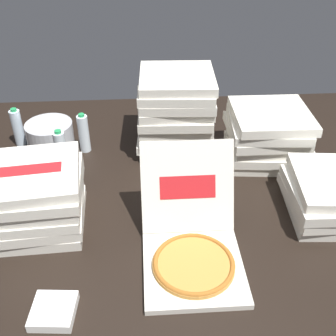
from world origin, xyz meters
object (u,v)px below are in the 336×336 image
object	(u,v)px
pizza_stack_left_near	(334,196)
pizza_stack_right_mid	(35,198)
pizza_stack_center_far	(175,111)
pizza_stack_right_near	(266,135)
water_bottle_0	(84,133)
ice_bucket	(50,136)
napkin_pile	(54,311)
water_bottle_1	(18,128)
water_bottle_2	(61,151)
open_pizza_box	(192,241)

from	to	relation	value
pizza_stack_left_near	pizza_stack_right_mid	bearing A→B (deg)	179.35
pizza_stack_center_far	pizza_stack_right_mid	bearing A→B (deg)	-136.29
pizza_stack_right_near	water_bottle_0	distance (m)	1.06
pizza_stack_left_near	ice_bucket	bearing A→B (deg)	154.92
napkin_pile	pizza_stack_left_near	bearing A→B (deg)	21.74
pizza_stack_right_mid	pizza_stack_right_near	bearing A→B (deg)	22.05
pizza_stack_right_mid	water_bottle_0	size ratio (longest dim) A/B	1.92
water_bottle_1	water_bottle_2	xyz separation A→B (m)	(0.30, -0.27, 0.00)
pizza_stack_center_far	water_bottle_2	world-z (taller)	pizza_stack_center_far
pizza_stack_right_mid	water_bottle_2	xyz separation A→B (m)	(0.05, 0.45, -0.03)
ice_bucket	water_bottle_2	xyz separation A→B (m)	(0.10, -0.22, 0.03)
pizza_stack_left_near	napkin_pile	distance (m)	1.36
pizza_stack_right_mid	water_bottle_0	world-z (taller)	pizza_stack_right_mid
pizza_stack_left_near	water_bottle_1	xyz separation A→B (m)	(-1.66, 0.74, 0.02)
ice_bucket	napkin_pile	size ratio (longest dim) A/B	1.72
open_pizza_box	ice_bucket	xyz separation A→B (m)	(-0.74, 0.92, -0.00)
open_pizza_box	ice_bucket	world-z (taller)	open_pizza_box
pizza_stack_left_near	water_bottle_1	bearing A→B (deg)	156.05
water_bottle_1	ice_bucket	bearing A→B (deg)	-14.97
pizza_stack_center_far	pizza_stack_left_near	xyz separation A→B (m)	(0.72, -0.68, -0.13)
pizza_stack_center_far	pizza_stack_right_near	bearing A→B (deg)	-18.77
pizza_stack_left_near	water_bottle_2	distance (m)	1.44
pizza_stack_center_far	napkin_pile	world-z (taller)	pizza_stack_center_far
pizza_stack_right_mid	ice_bucket	size ratio (longest dim) A/B	1.69
pizza_stack_center_far	pizza_stack_right_near	world-z (taller)	pizza_stack_center_far
open_pizza_box	water_bottle_2	bearing A→B (deg)	132.67
pizza_stack_center_far	napkin_pile	size ratio (longest dim) A/B	2.86
pizza_stack_right_near	pizza_stack_right_mid	bearing A→B (deg)	-157.95
water_bottle_1	water_bottle_2	bearing A→B (deg)	-42.62
water_bottle_0	pizza_stack_right_mid	bearing A→B (deg)	-103.68
pizza_stack_center_far	ice_bucket	xyz separation A→B (m)	(-0.74, 0.01, -0.14)
water_bottle_1	pizza_stack_center_far	bearing A→B (deg)	-3.63
open_pizza_box	water_bottle_1	xyz separation A→B (m)	(-0.94, 0.97, 0.03)
pizza_stack_right_near	ice_bucket	size ratio (longest dim) A/B	1.68
pizza_stack_center_far	water_bottle_1	xyz separation A→B (m)	(-0.94, 0.06, -0.11)
pizza_stack_left_near	water_bottle_1	world-z (taller)	water_bottle_1
pizza_stack_right_near	napkin_pile	distance (m)	1.47
open_pizza_box	water_bottle_2	world-z (taller)	open_pizza_box
pizza_stack_right_mid	pizza_stack_left_near	world-z (taller)	pizza_stack_right_mid
pizza_stack_center_far	water_bottle_0	xyz separation A→B (m)	(-0.54, -0.03, -0.11)
pizza_stack_center_far	napkin_pile	xyz separation A→B (m)	(-0.55, -1.18, -0.21)
napkin_pile	ice_bucket	bearing A→B (deg)	99.37
pizza_stack_right_mid	water_bottle_0	xyz separation A→B (m)	(0.15, 0.63, -0.03)
open_pizza_box	pizza_stack_left_near	size ratio (longest dim) A/B	1.30
pizza_stack_center_far	water_bottle_1	world-z (taller)	pizza_stack_center_far
water_bottle_0	ice_bucket	bearing A→B (deg)	169.05
open_pizza_box	water_bottle_2	size ratio (longest dim) A/B	2.46
pizza_stack_right_near	water_bottle_2	xyz separation A→B (m)	(-1.15, -0.04, -0.03)
pizza_stack_right_mid	water_bottle_1	xyz separation A→B (m)	(-0.25, 0.72, -0.03)
ice_bucket	water_bottle_2	bearing A→B (deg)	-65.70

